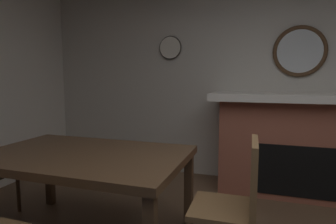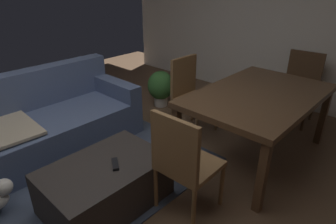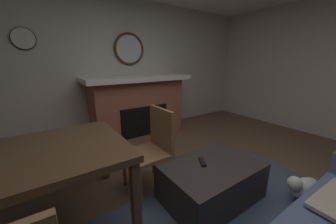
# 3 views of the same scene
# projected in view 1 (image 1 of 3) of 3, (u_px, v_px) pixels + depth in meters

# --- Properties ---
(wall_back_fireplace_side) EXTENTS (6.85, 0.12, 2.57)m
(wall_back_fireplace_side) POSITION_uv_depth(u_px,v_px,m) (275.00, 82.00, 3.60)
(wall_back_fireplace_side) COLOR beige
(wall_back_fireplace_side) RESTS_ON ground
(fireplace) EXTENTS (1.96, 0.76, 1.17)m
(fireplace) POSITION_uv_depth(u_px,v_px,m) (298.00, 144.00, 3.25)
(fireplace) COLOR #9E5642
(fireplace) RESTS_ON ground
(round_wall_mirror) EXTENTS (0.61, 0.05, 0.61)m
(round_wall_mirror) POSITION_uv_depth(u_px,v_px,m) (300.00, 51.00, 3.40)
(round_wall_mirror) COLOR #4C331E
(dining_table) EXTENTS (1.64, 1.05, 0.74)m
(dining_table) POSITION_uv_depth(u_px,v_px,m) (84.00, 161.00, 2.30)
(dining_table) COLOR #513823
(dining_table) RESTS_ON ground
(dining_chair_west) EXTENTS (0.45, 0.45, 0.93)m
(dining_chair_west) POSITION_uv_depth(u_px,v_px,m) (237.00, 198.00, 1.95)
(dining_chair_west) COLOR brown
(dining_chair_west) RESTS_ON ground
(wall_clock) EXTENTS (0.32, 0.03, 0.32)m
(wall_clock) POSITION_uv_depth(u_px,v_px,m) (170.00, 48.00, 3.89)
(wall_clock) COLOR silver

